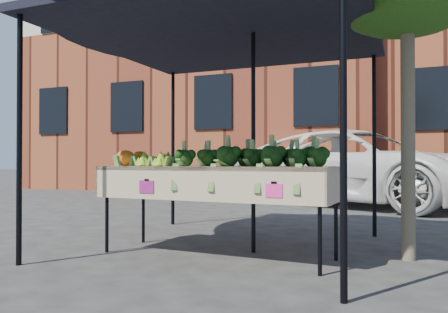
# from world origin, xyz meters

# --- Properties ---
(ground) EXTENTS (90.00, 90.00, 0.00)m
(ground) POSITION_xyz_m (0.00, 0.00, 0.00)
(ground) COLOR #272729
(table) EXTENTS (2.44, 0.94, 0.90)m
(table) POSITION_xyz_m (0.01, 0.09, 0.45)
(table) COLOR #BDA98C
(table) RESTS_ON ground
(canopy) EXTENTS (3.16, 3.16, 2.74)m
(canopy) POSITION_xyz_m (-0.06, 0.50, 1.37)
(canopy) COLOR black
(canopy) RESTS_ON ground
(broccoli_heap) EXTENTS (1.55, 0.58, 0.27)m
(broccoli_heap) POSITION_xyz_m (0.37, 0.11, 1.04)
(broccoli_heap) COLOR black
(broccoli_heap) RESTS_ON table
(romanesco_cluster) EXTENTS (0.44, 0.58, 0.21)m
(romanesco_cluster) POSITION_xyz_m (-0.65, 0.12, 1.00)
(romanesco_cluster) COLOR #9BAD27
(romanesco_cluster) RESTS_ON table
(cauliflower_pair) EXTENTS (0.24, 0.44, 0.19)m
(cauliflower_pair) POSITION_xyz_m (-1.02, 0.15, 0.99)
(cauliflower_pair) COLOR orange
(cauliflower_pair) RESTS_ON table
(vehicle) EXTENTS (2.60, 3.17, 5.95)m
(vehicle) POSITION_xyz_m (0.80, 6.19, 2.97)
(vehicle) COLOR white
(vehicle) RESTS_ON ground
(street_tree) EXTENTS (1.93, 1.93, 3.81)m
(street_tree) POSITION_xyz_m (1.79, 0.63, 1.90)
(street_tree) COLOR #1E4C14
(street_tree) RESTS_ON ground
(building_left) EXTENTS (12.00, 8.00, 9.00)m
(building_left) POSITION_xyz_m (-5.00, 12.00, 4.50)
(building_left) COLOR maroon
(building_left) RESTS_ON ground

